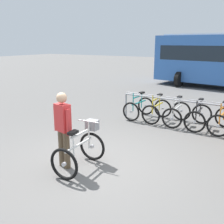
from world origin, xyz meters
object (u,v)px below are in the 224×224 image
racked_bike_white (177,113)px  racked_bike_yellow (157,110)px  racked_bike_teal (139,108)px  racked_bike_black (198,117)px  person_with_featured_bike (63,127)px  featured_bicycle (81,148)px  racked_bike_orange (222,120)px

racked_bike_white → racked_bike_yellow: bearing=177.9°
racked_bike_teal → racked_bike_black: bearing=-2.1°
racked_bike_white → person_with_featured_bike: size_ratio=0.67×
featured_bicycle → person_with_featured_bike: (-0.34, -0.16, 0.46)m
person_with_featured_bike → racked_bike_yellow: bearing=84.3°
racked_bike_yellow → racked_bike_orange: size_ratio=1.02×
racked_bike_yellow → racked_bike_black: size_ratio=1.01×
racked_bike_black → racked_bike_orange: 0.70m
racked_bike_orange → featured_bicycle: (-2.18, -4.03, 0.08)m
racked_bike_teal → racked_bike_yellow: (0.70, -0.03, 0.00)m
racked_bike_white → person_with_featured_bike: person_with_featured_bike is taller
racked_bike_black → person_with_featured_bike: size_ratio=0.68×
racked_bike_yellow → person_with_featured_bike: person_with_featured_bike is taller
racked_bike_white → racked_bike_black: size_ratio=0.99×
racked_bike_yellow → racked_bike_white: size_ratio=1.02×
racked_bike_white → racked_bike_orange: 1.40m
featured_bicycle → racked_bike_white: bearing=79.2°
featured_bicycle → person_with_featured_bike: person_with_featured_bike is taller
racked_bike_orange → featured_bicycle: 4.58m
racked_bike_white → racked_bike_black: (0.70, -0.03, -0.00)m
racked_bike_yellow → featured_bicycle: (-0.08, -4.10, 0.08)m
racked_bike_orange → person_with_featured_bike: size_ratio=0.68×
racked_bike_orange → person_with_featured_bike: (-2.52, -4.18, 0.54)m
racked_bike_teal → racked_bike_white: 1.40m
racked_bike_yellow → featured_bicycle: 4.11m
racked_bike_yellow → racked_bike_black: bearing=-2.1°
racked_bike_yellow → person_with_featured_bike: size_ratio=0.69×
racked_bike_white → featured_bicycle: 4.15m
racked_bike_black → person_with_featured_bike: bearing=-113.4°
racked_bike_teal → featured_bicycle: size_ratio=0.95×
racked_bike_orange → racked_bike_yellow: bearing=177.9°
racked_bike_white → racked_bike_black: bearing=-2.1°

